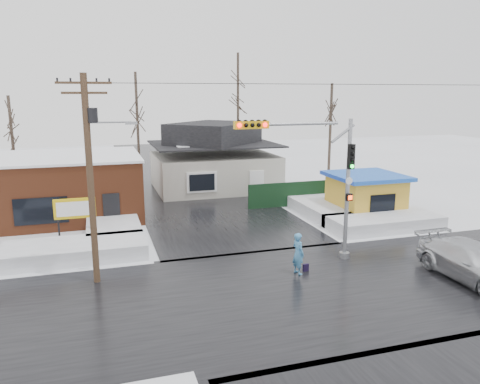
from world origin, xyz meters
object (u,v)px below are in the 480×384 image
object	(u,v)px
traffic_signal	(320,171)
kiosk	(365,195)
pedestrian	(298,254)
utility_pole	(91,168)
marquee_sign	(75,210)
car	(473,263)

from	to	relation	value
traffic_signal	kiosk	world-z (taller)	traffic_signal
traffic_signal	pedestrian	distance (m)	4.08
utility_pole	kiosk	distance (m)	18.95
utility_pole	marquee_sign	bearing A→B (deg)	100.13
traffic_signal	utility_pole	distance (m)	10.39
utility_pole	pedestrian	size ratio (longest dim) A/B	4.62
pedestrian	traffic_signal	bearing A→B (deg)	-65.41
kiosk	car	world-z (taller)	kiosk
marquee_sign	car	world-z (taller)	marquee_sign
utility_pole	kiosk	bearing A→B (deg)	20.44
pedestrian	car	world-z (taller)	pedestrian
car	kiosk	bearing A→B (deg)	81.32
pedestrian	marquee_sign	bearing A→B (deg)	38.51
marquee_sign	kiosk	bearing A→B (deg)	1.55
kiosk	car	xyz separation A→B (m)	(-1.52, -11.24, -0.64)
utility_pole	car	bearing A→B (deg)	-16.62
utility_pole	car	distance (m)	17.15
utility_pole	pedestrian	distance (m)	9.88
marquee_sign	kiosk	world-z (taller)	kiosk
utility_pole	marquee_sign	world-z (taller)	utility_pole
marquee_sign	kiosk	xyz separation A→B (m)	(18.50, 0.50, -0.46)
utility_pole	kiosk	size ratio (longest dim) A/B	1.96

